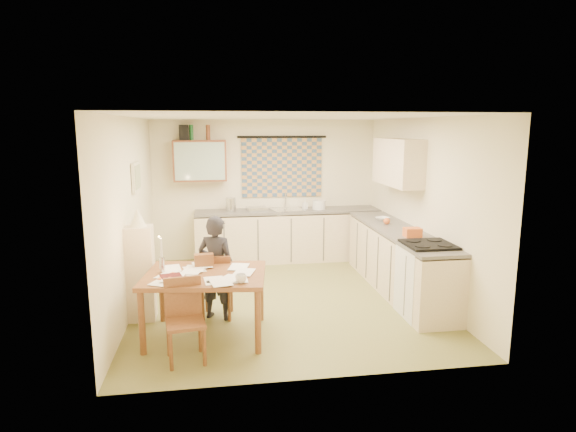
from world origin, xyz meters
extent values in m
cube|color=olive|center=(0.00, 0.00, -0.01)|extent=(4.00, 4.50, 0.02)
cube|color=white|center=(0.00, 0.00, 2.51)|extent=(4.00, 4.50, 0.02)
cube|color=#F7ECC5|center=(0.00, 2.26, 1.25)|extent=(4.00, 0.02, 2.50)
cube|color=#F7ECC5|center=(0.00, -2.26, 1.25)|extent=(4.00, 0.02, 2.50)
cube|color=#F7ECC5|center=(-2.01, 0.00, 1.25)|extent=(0.02, 4.50, 2.50)
cube|color=#F7ECC5|center=(2.01, 0.00, 1.25)|extent=(0.02, 4.50, 2.50)
cube|color=#3A5879|center=(0.30, 2.22, 1.65)|extent=(1.45, 0.03, 1.05)
cylinder|color=black|center=(0.30, 2.20, 2.20)|extent=(1.60, 0.04, 0.04)
cube|color=brown|center=(-1.15, 2.08, 1.80)|extent=(0.90, 0.34, 0.70)
cube|color=#99B2A5|center=(-1.15, 1.91, 1.80)|extent=(0.84, 0.02, 0.64)
cube|color=beige|center=(1.83, 0.55, 1.85)|extent=(0.34, 1.30, 0.70)
cube|color=beige|center=(-1.97, 0.40, 1.70)|extent=(0.04, 0.50, 0.40)
cube|color=beige|center=(-1.95, 0.40, 1.70)|extent=(0.01, 0.42, 0.32)
cube|color=beige|center=(0.38, 1.95, 0.43)|extent=(3.30, 0.60, 0.86)
cube|color=#4F4C4A|center=(0.38, 1.95, 0.90)|extent=(3.30, 0.62, 0.04)
cube|color=beige|center=(1.70, 0.06, 0.43)|extent=(0.60, 2.95, 0.86)
cube|color=#4F4C4A|center=(1.70, 0.06, 0.90)|extent=(0.62, 2.95, 0.04)
cube|color=white|center=(1.70, -0.92, 0.46)|extent=(0.61, 0.61, 0.92)
cube|color=black|center=(1.70, -0.92, 0.93)|extent=(0.58, 0.58, 0.03)
cube|color=silver|center=(0.36, 1.95, 0.88)|extent=(0.63, 0.56, 0.10)
cylinder|color=silver|center=(0.35, 2.13, 1.06)|extent=(0.03, 0.03, 0.28)
cube|color=silver|center=(-0.19, 1.95, 0.95)|extent=(0.38, 0.34, 0.06)
cylinder|color=silver|center=(-0.64, 1.95, 1.04)|extent=(0.21, 0.21, 0.24)
cylinder|color=white|center=(0.93, 1.95, 1.00)|extent=(0.28, 0.28, 0.16)
imported|color=white|center=(0.69, 2.00, 1.00)|extent=(0.12, 0.12, 0.17)
imported|color=white|center=(1.70, 0.76, 0.95)|extent=(0.35, 0.35, 0.05)
cube|color=orange|center=(1.70, -0.42, 0.98)|extent=(0.22, 0.16, 0.12)
sphere|color=orange|center=(1.65, 0.44, 0.97)|extent=(0.10, 0.10, 0.10)
cube|color=black|center=(-1.40, 2.08, 2.28)|extent=(0.17, 0.21, 0.26)
cylinder|color=#195926|center=(-1.28, 2.08, 2.28)|extent=(0.08, 0.08, 0.26)
cylinder|color=brown|center=(-1.00, 2.08, 2.28)|extent=(0.07, 0.07, 0.26)
cube|color=brown|center=(-1.04, -1.11, 0.72)|extent=(1.45, 1.18, 0.05)
cube|color=brown|center=(-0.91, -0.54, 0.40)|extent=(0.42, 0.42, 0.04)
cube|color=brown|center=(-0.93, -0.71, 0.63)|extent=(0.38, 0.08, 0.41)
cube|color=brown|center=(-1.24, -1.69, 0.41)|extent=(0.44, 0.44, 0.04)
cube|color=brown|center=(-1.27, -1.52, 0.64)|extent=(0.38, 0.09, 0.42)
imported|color=black|center=(-0.92, -0.59, 0.66)|extent=(0.72, 0.68, 1.31)
cube|color=beige|center=(-1.84, -0.48, 0.59)|extent=(0.32, 0.30, 1.18)
cone|color=beige|center=(-1.84, -0.48, 1.29)|extent=(0.20, 0.20, 0.22)
cube|color=brown|center=(-1.06, -0.87, 0.83)|extent=(0.23, 0.12, 0.16)
imported|color=white|center=(-0.66, -1.51, 0.80)|extent=(0.17, 0.17, 0.09)
imported|color=maroon|center=(-1.50, -1.31, 0.76)|extent=(0.37, 0.40, 0.03)
imported|color=orange|center=(-1.48, -1.18, 0.76)|extent=(0.43, 0.44, 0.02)
cube|color=orange|center=(-1.38, -1.38, 0.77)|extent=(0.14, 0.12, 0.04)
cube|color=black|center=(-0.96, -1.45, 0.76)|extent=(0.13, 0.05, 0.02)
cylinder|color=silver|center=(-1.52, -1.02, 0.84)|extent=(0.07, 0.07, 0.18)
cylinder|color=white|center=(-1.52, -1.02, 1.04)|extent=(0.03, 0.03, 0.22)
sphere|color=#FFCC66|center=(-1.54, -1.00, 1.16)|extent=(0.02, 0.02, 0.02)
cube|color=white|center=(-1.43, -0.86, 0.75)|extent=(0.26, 0.33, 0.00)
cube|color=white|center=(-1.17, -0.94, 0.75)|extent=(0.29, 0.35, 0.00)
cube|color=white|center=(-0.94, -1.40, 0.75)|extent=(0.24, 0.32, 0.00)
cube|color=white|center=(-0.69, -1.39, 0.76)|extent=(0.22, 0.30, 0.00)
cube|color=white|center=(-1.47, -1.37, 0.76)|extent=(0.32, 0.36, 0.00)
cube|color=white|center=(-1.44, -1.14, 0.76)|extent=(0.32, 0.36, 0.00)
cube|color=white|center=(-0.65, -0.95, 0.76)|extent=(0.27, 0.34, 0.00)
cube|color=white|center=(-0.61, -1.17, 0.76)|extent=(0.29, 0.35, 0.00)
cube|color=white|center=(-1.19, -1.07, 0.76)|extent=(0.32, 0.36, 0.00)
cube|color=white|center=(-0.78, -1.40, 0.77)|extent=(0.34, 0.36, 0.00)
cube|color=white|center=(-0.87, -1.51, 0.77)|extent=(0.27, 0.33, 0.00)
cube|color=white|center=(-1.08, -0.83, 0.77)|extent=(0.26, 0.33, 0.00)
cube|color=white|center=(-1.16, -0.96, 0.77)|extent=(0.23, 0.31, 0.00)
cube|color=white|center=(-1.19, -1.05, 0.77)|extent=(0.27, 0.34, 0.00)
cube|color=white|center=(-1.38, -1.30, 0.77)|extent=(0.26, 0.33, 0.00)
camera|label=1|loc=(-0.90, -6.39, 2.37)|focal=30.00mm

